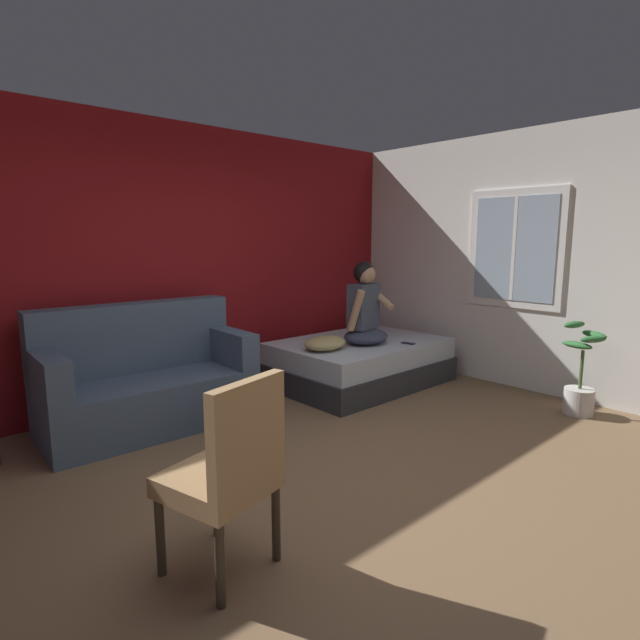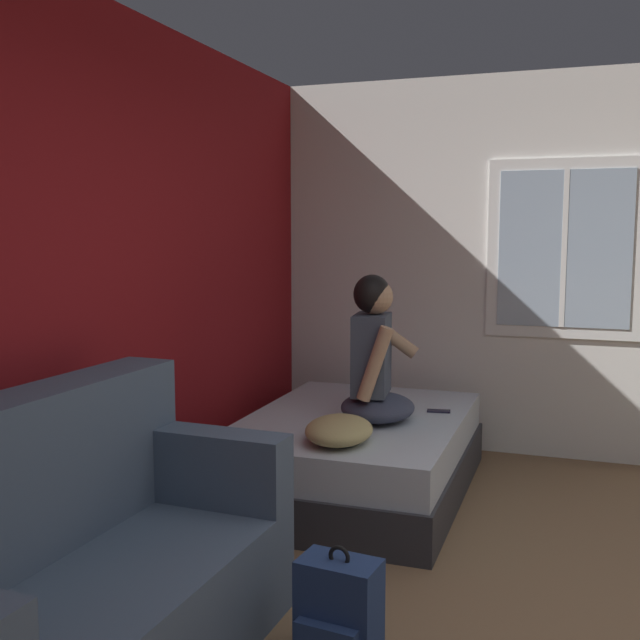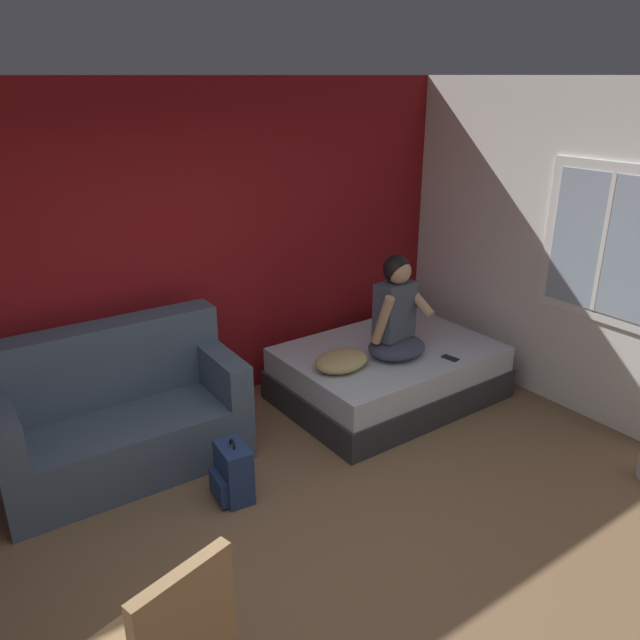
% 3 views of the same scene
% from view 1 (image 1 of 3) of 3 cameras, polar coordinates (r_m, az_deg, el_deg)
% --- Properties ---
extents(ground_plane, '(40.00, 40.00, 0.00)m').
position_cam_1_polar(ground_plane, '(3.40, 1.99, -18.73)').
color(ground_plane, brown).
extents(wall_back_accent, '(10.97, 0.16, 2.70)m').
position_cam_1_polar(wall_back_accent, '(5.11, -18.04, 6.11)').
color(wall_back_accent, maroon).
rests_on(wall_back_accent, ground).
extents(wall_side_with_window, '(0.19, 6.26, 2.70)m').
position_cam_1_polar(wall_side_with_window, '(5.59, 25.31, 5.94)').
color(wall_side_with_window, silver).
rests_on(wall_side_with_window, ground).
extents(bed, '(1.85, 1.31, 0.48)m').
position_cam_1_polar(bed, '(5.57, 4.49, -4.82)').
color(bed, '#2D2D33').
rests_on(bed, ground).
extents(couch, '(1.73, 0.88, 1.04)m').
position_cam_1_polar(couch, '(4.55, -19.27, -6.55)').
color(couch, '#47566B').
rests_on(couch, ground).
extents(side_chair, '(0.56, 0.56, 0.98)m').
position_cam_1_polar(side_chair, '(2.47, -10.46, -16.39)').
color(side_chair, '#382D23').
rests_on(side_chair, ground).
extents(person_seated, '(0.57, 0.50, 0.88)m').
position_cam_1_polar(person_seated, '(5.32, 5.15, 1.08)').
color(person_seated, '#383D51').
rests_on(person_seated, bed).
extents(backpack, '(0.26, 0.32, 0.46)m').
position_cam_1_polar(backpack, '(4.12, -8.39, -10.71)').
color(backpack, navy).
rests_on(backpack, ground).
extents(throw_pillow, '(0.52, 0.42, 0.14)m').
position_cam_1_polar(throw_pillow, '(5.04, 0.58, -2.65)').
color(throw_pillow, tan).
rests_on(throw_pillow, bed).
extents(cell_phone, '(0.09, 0.15, 0.01)m').
position_cam_1_polar(cell_phone, '(5.43, 10.03, -2.63)').
color(cell_phone, black).
rests_on(cell_phone, bed).
extents(potted_plant, '(0.39, 0.37, 0.85)m').
position_cam_1_polar(potted_plant, '(5.15, 27.61, -6.32)').
color(potted_plant, silver).
rests_on(potted_plant, ground).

